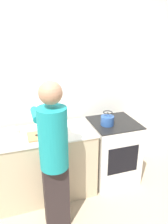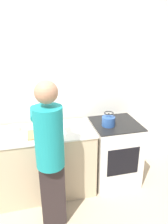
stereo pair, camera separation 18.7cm
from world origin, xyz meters
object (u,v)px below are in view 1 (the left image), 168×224
Objects in this scene: oven at (113,151)px; cutting_board at (42,135)px; kettle at (107,119)px; bowl_prep at (12,131)px; person at (54,153)px; knife at (45,134)px.

cutting_board reaches higher than oven.
oven is at bearing 20.97° from kettle.
cutting_board is at bearing -176.94° from kettle.
kettle reaches higher than bowl_prep.
kettle is (0.82, 0.51, 0.05)m from person.
cutting_board is (-0.99, -0.09, 0.46)m from oven.
person reaches higher than kettle.
bowl_prep is (-0.38, 0.18, 0.01)m from knife.
knife is (-0.95, -0.08, 0.47)m from oven.
bowl_prep reaches higher than oven.
knife is at bearing 15.93° from cutting_board.
bowl_prep is at bearing 172.97° from kettle.
person is at bearing -84.01° from cutting_board.
oven is at bearing 5.42° from cutting_board.
person is 0.96m from kettle.
cutting_board is at bearing -29.74° from bowl_prep.
person is at bearing -59.41° from bowl_prep.
person is 9.24× the size of bowl_prep.
knife is at bearing -177.58° from kettle.
knife reaches higher than oven.
person is 9.10× the size of kettle.
knife is at bearing -175.02° from oven.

